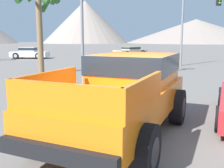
{
  "coord_description": "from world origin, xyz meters",
  "views": [
    {
      "loc": [
        -1.57,
        -5.56,
        2.21
      ],
      "look_at": [
        -0.3,
        0.95,
        1.05
      ],
      "focal_mm": 42.0,
      "sensor_mm": 36.0,
      "label": 1
    }
  ],
  "objects_px": {
    "traffic_light_main": "(198,13)",
    "palm_tree_leaning": "(40,5)",
    "orange_pickup_truck": "(126,89)",
    "parked_car_tan": "(131,51)",
    "parked_car_white": "(30,53)"
  },
  "relations": [
    {
      "from": "parked_car_tan",
      "to": "palm_tree_leaning",
      "type": "relative_size",
      "value": 0.88
    },
    {
      "from": "palm_tree_leaning",
      "to": "traffic_light_main",
      "type": "bearing_deg",
      "value": 14.81
    },
    {
      "from": "orange_pickup_truck",
      "to": "parked_car_tan",
      "type": "bearing_deg",
      "value": 109.25
    },
    {
      "from": "parked_car_white",
      "to": "traffic_light_main",
      "type": "relative_size",
      "value": 0.72
    },
    {
      "from": "orange_pickup_truck",
      "to": "parked_car_tan",
      "type": "xyz_separation_m",
      "value": [
        7.63,
        27.93,
        -0.47
      ]
    },
    {
      "from": "orange_pickup_truck",
      "to": "palm_tree_leaning",
      "type": "height_order",
      "value": "palm_tree_leaning"
    },
    {
      "from": "parked_car_tan",
      "to": "parked_car_white",
      "type": "relative_size",
      "value": 1.13
    },
    {
      "from": "parked_car_tan",
      "to": "parked_car_white",
      "type": "bearing_deg",
      "value": 78.1
    },
    {
      "from": "orange_pickup_truck",
      "to": "traffic_light_main",
      "type": "distance_m",
      "value": 17.26
    },
    {
      "from": "traffic_light_main",
      "to": "palm_tree_leaning",
      "type": "relative_size",
      "value": 1.08
    },
    {
      "from": "orange_pickup_truck",
      "to": "parked_car_white",
      "type": "distance_m",
      "value": 25.03
    },
    {
      "from": "parked_car_white",
      "to": "palm_tree_leaning",
      "type": "bearing_deg",
      "value": 24.64
    },
    {
      "from": "parked_car_white",
      "to": "palm_tree_leaning",
      "type": "relative_size",
      "value": 0.78
    },
    {
      "from": "parked_car_tan",
      "to": "palm_tree_leaning",
      "type": "distance_m",
      "value": 20.15
    },
    {
      "from": "orange_pickup_truck",
      "to": "traffic_light_main",
      "type": "xyz_separation_m",
      "value": [
        9.45,
        14.1,
        3.13
      ]
    }
  ]
}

